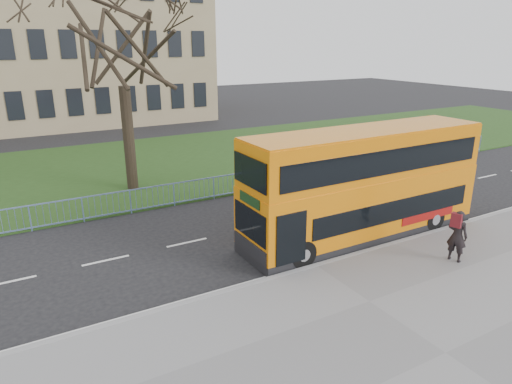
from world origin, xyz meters
TOP-DOWN VIEW (x-y plane):
  - ground at (0.00, 0.00)m, footprint 120.00×120.00m
  - pavement at (0.00, -6.75)m, footprint 80.00×10.50m
  - kerb at (0.00, -1.55)m, footprint 80.00×0.20m
  - grass_verge at (0.00, 14.30)m, footprint 80.00×15.40m
  - guard_railing at (0.00, 6.60)m, footprint 40.00×0.12m
  - bare_tree at (-3.00, 10.00)m, footprint 8.54×8.54m
  - civic_building at (-5.00, 35.00)m, footprint 30.00×15.00m
  - yellow_bus at (3.17, -0.22)m, footprint 9.87×2.40m
  - pedestrian at (4.33, -3.59)m, footprint 0.62×0.76m

SIDE VIEW (x-z plane):
  - ground at x=0.00m, z-range 0.00..0.00m
  - grass_verge at x=0.00m, z-range 0.00..0.08m
  - pavement at x=0.00m, z-range 0.00..0.12m
  - kerb at x=0.00m, z-range 0.00..0.14m
  - guard_railing at x=0.00m, z-range 0.00..1.10m
  - pedestrian at x=4.33m, z-range 0.12..1.92m
  - yellow_bus at x=3.17m, z-range 0.15..4.29m
  - bare_tree at x=-3.00m, z-range 0.08..12.28m
  - civic_building at x=-5.00m, z-range 0.00..14.00m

